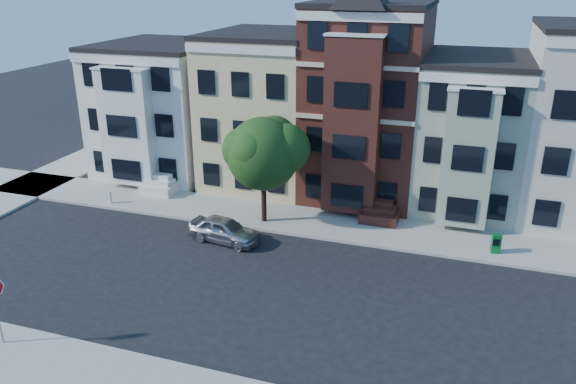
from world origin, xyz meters
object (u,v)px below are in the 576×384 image
(street_tree, at_px, (263,159))
(parked_car, at_px, (224,230))
(fire_hydrant, at_px, (110,198))
(newspaper_box, at_px, (496,243))

(street_tree, relative_size, parked_car, 1.88)
(street_tree, height_order, parked_car, street_tree)
(fire_hydrant, bearing_deg, newspaper_box, 1.31)
(street_tree, relative_size, fire_hydrant, 12.14)
(parked_car, height_order, fire_hydrant, parked_car)
(newspaper_box, xyz_separation_m, fire_hydrant, (-23.23, -0.53, -0.19))
(newspaper_box, bearing_deg, fire_hydrant, 171.81)
(street_tree, bearing_deg, newspaper_box, 0.09)
(street_tree, distance_m, parked_car, 4.61)
(street_tree, distance_m, fire_hydrant, 10.88)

